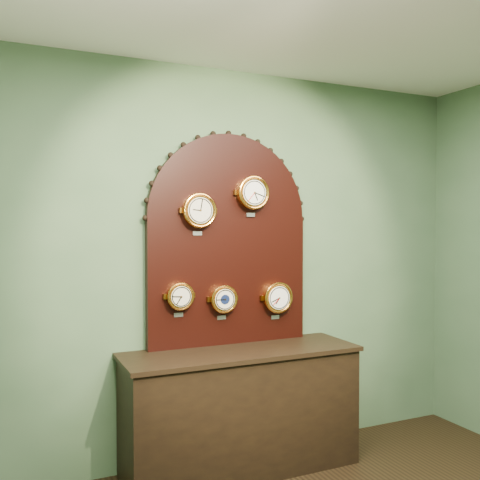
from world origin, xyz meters
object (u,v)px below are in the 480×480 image
display_board (229,233)px  barometer (223,299)px  tide_clock (277,297)px  roman_clock (199,211)px  shop_counter (241,412)px  arabic_clock (253,193)px  hygrometer (180,296)px

display_board → barometer: (-0.07, -0.07, -0.46)m
display_board → tide_clock: size_ratio=5.46×
roman_clock → barometer: bearing=0.3°
shop_counter → tide_clock: size_ratio=5.71×
display_board → barometer: display_board is taller
shop_counter → arabic_clock: (0.16, 0.15, 1.51)m
shop_counter → roman_clock: bearing=148.4°
hygrometer → arabic_clock: bearing=-0.1°
shop_counter → barometer: barometer is taller
hygrometer → roman_clock: bearing=-0.5°
shop_counter → hygrometer: bearing=158.3°
arabic_clock → tide_clock: 0.79m
shop_counter → roman_clock: 1.41m
roman_clock → arabic_clock: 0.43m
display_board → arabic_clock: bearing=-22.8°
arabic_clock → tide_clock: bearing=0.1°
display_board → roman_clock: (-0.25, -0.07, 0.16)m
shop_counter → display_board: 1.25m
display_board → tide_clock: display_board is taller
roman_clock → hygrometer: bearing=179.5°
shop_counter → arabic_clock: size_ratio=5.46×
arabic_clock → barometer: arabic_clock is taller
barometer → tide_clock: (0.43, -0.00, -0.01)m
shop_counter → display_board: display_board is taller
hygrometer → tide_clock: bearing=-0.1°
shop_counter → roman_clock: roman_clock is taller
barometer → display_board: bearing=43.8°
shop_counter → hygrometer: hygrometer is taller
barometer → arabic_clock: bearing=-0.2°
hygrometer → barometer: size_ratio=0.97×
roman_clock → arabic_clock: size_ratio=1.00×
shop_counter → arabic_clock: arabic_clock is taller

